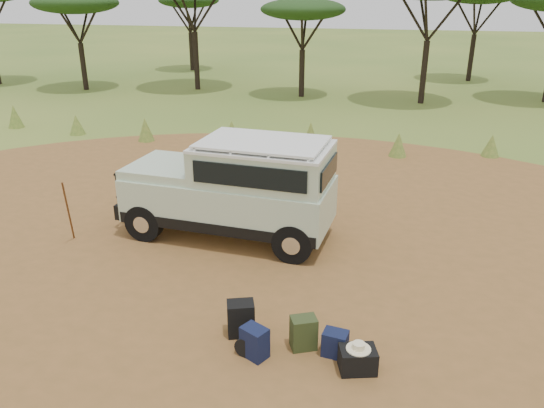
% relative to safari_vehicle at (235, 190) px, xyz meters
% --- Properties ---
extents(ground, '(140.00, 140.00, 0.00)m').
position_rel_safari_vehicle_xyz_m(ground, '(0.46, -1.30, -1.09)').
color(ground, '#4A6E27').
rests_on(ground, ground).
extents(dirt_clearing, '(23.00, 23.00, 0.01)m').
position_rel_safari_vehicle_xyz_m(dirt_clearing, '(0.46, -1.30, -1.09)').
color(dirt_clearing, brown).
rests_on(dirt_clearing, ground).
extents(grass_fringe, '(36.60, 1.60, 0.90)m').
position_rel_safari_vehicle_xyz_m(grass_fringe, '(0.58, 7.37, -0.69)').
color(grass_fringe, '#4A6E27').
rests_on(grass_fringe, ground).
extents(safari_vehicle, '(4.80, 2.22, 2.26)m').
position_rel_safari_vehicle_xyz_m(safari_vehicle, '(0.00, 0.00, 0.00)').
color(safari_vehicle, beige).
rests_on(safari_vehicle, ground).
extents(walking_staff, '(0.29, 0.51, 1.51)m').
position_rel_safari_vehicle_xyz_m(walking_staff, '(-3.38, -1.18, -0.34)').
color(walking_staff, '#5E3316').
rests_on(walking_staff, ground).
extents(backpack_black, '(0.51, 0.44, 0.58)m').
position_rel_safari_vehicle_xyz_m(backpack_black, '(1.13, -3.52, -0.80)').
color(backpack_black, black).
rests_on(backpack_black, ground).
extents(backpack_navy, '(0.47, 0.43, 0.51)m').
position_rel_safari_vehicle_xyz_m(backpack_navy, '(1.49, -4.01, -0.84)').
color(backpack_navy, '#131D3D').
rests_on(backpack_navy, ground).
extents(backpack_olive, '(0.47, 0.42, 0.54)m').
position_rel_safari_vehicle_xyz_m(backpack_olive, '(2.17, -3.64, -0.82)').
color(backpack_olive, '#2E3D1C').
rests_on(backpack_olive, ground).
extents(duffel_navy, '(0.40, 0.33, 0.41)m').
position_rel_safari_vehicle_xyz_m(duffel_navy, '(2.66, -3.71, -0.89)').
color(duffel_navy, '#131D3D').
rests_on(duffel_navy, ground).
extents(hard_case, '(0.61, 0.51, 0.37)m').
position_rel_safari_vehicle_xyz_m(hard_case, '(3.02, -3.98, -0.91)').
color(hard_case, black).
rests_on(hard_case, ground).
extents(stuff_sack, '(0.39, 0.39, 0.32)m').
position_rel_safari_vehicle_xyz_m(stuff_sack, '(1.37, -3.94, -0.93)').
color(stuff_sack, black).
rests_on(stuff_sack, ground).
extents(safari_hat, '(0.36, 0.36, 0.10)m').
position_rel_safari_vehicle_xyz_m(safari_hat, '(3.02, -3.98, -0.68)').
color(safari_hat, '#F3E6B6').
rests_on(safari_hat, hard_case).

